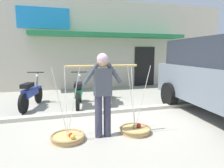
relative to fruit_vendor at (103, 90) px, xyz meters
The scene contains 9 objects.
ground_plane 1.37m from the fruit_vendor, 61.50° to the left, with size 90.00×90.00×0.00m, color #9E998C.
sidewalk_curb 1.86m from the fruit_vendor, 73.47° to the left, with size 20.00×0.24×0.10m, color #BAB4A5.
fruit_vendor is the anchor object (origin of this frame).
fruit_basket_left_side 1.15m from the fruit_vendor, ahead, with size 0.67×0.67×1.45m.
fruit_basket_right_side 1.15m from the fruit_vendor, behind, with size 0.67×0.67×1.45m.
motorcycle_nearest_shop 3.24m from the fruit_vendor, 119.91° to the left, with size 0.67×1.77×1.09m.
motorcycle_second_in_row 2.50m from the fruit_vendor, 93.79° to the left, with size 0.57×1.80×1.09m.
motorcycle_third_in_row 2.95m from the fruit_vendor, 71.98° to the left, with size 0.65×1.78×1.09m.
storefront_building 8.53m from the fruit_vendor, 78.06° to the left, with size 13.00×6.00×4.20m.
Camera 1 is at (-1.42, -4.68, 1.70)m, focal length 32.45 mm.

